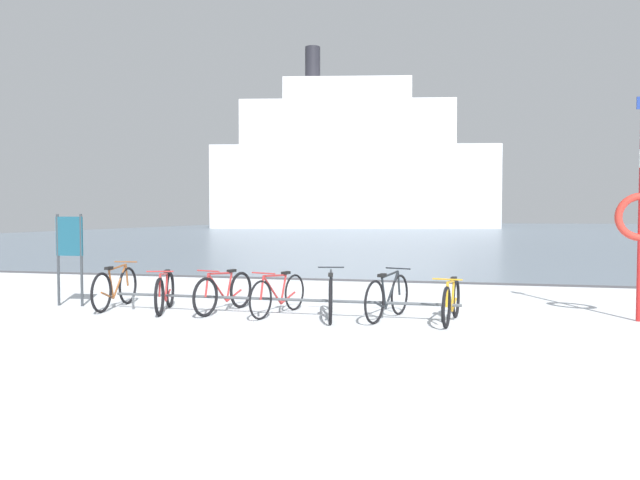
{
  "coord_description": "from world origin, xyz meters",
  "views": [
    {
      "loc": [
        1.96,
        -5.21,
        1.75
      ],
      "look_at": [
        -1.04,
        8.16,
        1.15
      ],
      "focal_mm": 32.55,
      "sensor_mm": 36.0,
      "label": 1
    }
  ],
  "objects_px": {
    "bicycle_4": "(331,296)",
    "bicycle_6": "(451,302)",
    "bicycle_0": "(115,288)",
    "bicycle_2": "(224,292)",
    "bicycle_5": "(388,297)",
    "info_sign": "(69,245)",
    "bicycle_1": "(165,292)",
    "ferry_ship": "(351,167)",
    "bicycle_3": "(278,294)"
  },
  "relations": [
    {
      "from": "bicycle_2",
      "to": "bicycle_5",
      "type": "bearing_deg",
      "value": -0.95
    },
    {
      "from": "bicycle_2",
      "to": "ferry_ship",
      "type": "xyz_separation_m",
      "value": [
        -9.26,
        68.62,
        7.86
      ]
    },
    {
      "from": "bicycle_3",
      "to": "info_sign",
      "type": "xyz_separation_m",
      "value": [
        -4.19,
        0.08,
        0.82
      ]
    },
    {
      "from": "bicycle_1",
      "to": "info_sign",
      "type": "bearing_deg",
      "value": 174.34
    },
    {
      "from": "bicycle_2",
      "to": "bicycle_4",
      "type": "bearing_deg",
      "value": -4.93
    },
    {
      "from": "bicycle_5",
      "to": "bicycle_6",
      "type": "distance_m",
      "value": 1.05
    },
    {
      "from": "bicycle_0",
      "to": "bicycle_4",
      "type": "bearing_deg",
      "value": -2.1
    },
    {
      "from": "bicycle_3",
      "to": "bicycle_2",
      "type": "bearing_deg",
      "value": 177.89
    },
    {
      "from": "ferry_ship",
      "to": "bicycle_3",
      "type": "bearing_deg",
      "value": -81.48
    },
    {
      "from": "bicycle_0",
      "to": "bicycle_2",
      "type": "relative_size",
      "value": 1.03
    },
    {
      "from": "bicycle_0",
      "to": "bicycle_3",
      "type": "distance_m",
      "value": 3.18
    },
    {
      "from": "bicycle_1",
      "to": "bicycle_5",
      "type": "relative_size",
      "value": 0.96
    },
    {
      "from": "bicycle_2",
      "to": "bicycle_3",
      "type": "distance_m",
      "value": 1.03
    },
    {
      "from": "bicycle_6",
      "to": "bicycle_3",
      "type": "bearing_deg",
      "value": 177.95
    },
    {
      "from": "bicycle_6",
      "to": "ferry_ship",
      "type": "relative_size",
      "value": 0.04
    },
    {
      "from": "bicycle_3",
      "to": "ferry_ship",
      "type": "relative_size",
      "value": 0.04
    },
    {
      "from": "bicycle_5",
      "to": "ferry_ship",
      "type": "relative_size",
      "value": 0.04
    },
    {
      "from": "bicycle_3",
      "to": "bicycle_4",
      "type": "bearing_deg",
      "value": -7.91
    },
    {
      "from": "bicycle_3",
      "to": "info_sign",
      "type": "bearing_deg",
      "value": 178.91
    },
    {
      "from": "bicycle_4",
      "to": "bicycle_6",
      "type": "height_order",
      "value": "bicycle_4"
    },
    {
      "from": "bicycle_1",
      "to": "bicycle_6",
      "type": "distance_m",
      "value": 5.05
    },
    {
      "from": "bicycle_0",
      "to": "bicycle_1",
      "type": "xyz_separation_m",
      "value": [
        1.09,
        -0.15,
        -0.03
      ]
    },
    {
      "from": "bicycle_4",
      "to": "info_sign",
      "type": "xyz_separation_m",
      "value": [
        -5.15,
        0.21,
        0.8
      ]
    },
    {
      "from": "bicycle_4",
      "to": "bicycle_1",
      "type": "bearing_deg",
      "value": 179.88
    },
    {
      "from": "bicycle_2",
      "to": "bicycle_0",
      "type": "bearing_deg",
      "value": -179.47
    },
    {
      "from": "bicycle_4",
      "to": "info_sign",
      "type": "bearing_deg",
      "value": 177.62
    },
    {
      "from": "bicycle_5",
      "to": "info_sign",
      "type": "relative_size",
      "value": 0.93
    },
    {
      "from": "bicycle_2",
      "to": "bicycle_4",
      "type": "height_order",
      "value": "bicycle_4"
    },
    {
      "from": "bicycle_4",
      "to": "bicycle_5",
      "type": "relative_size",
      "value": 1.07
    },
    {
      "from": "bicycle_0",
      "to": "bicycle_4",
      "type": "height_order",
      "value": "bicycle_0"
    },
    {
      "from": "bicycle_6",
      "to": "bicycle_0",
      "type": "bearing_deg",
      "value": 178.84
    },
    {
      "from": "bicycle_2",
      "to": "info_sign",
      "type": "height_order",
      "value": "info_sign"
    },
    {
      "from": "ferry_ship",
      "to": "bicycle_4",
      "type": "bearing_deg",
      "value": -80.71
    },
    {
      "from": "bicycle_4",
      "to": "bicycle_5",
      "type": "height_order",
      "value": "bicycle_4"
    },
    {
      "from": "bicycle_5",
      "to": "bicycle_4",
      "type": "bearing_deg",
      "value": -172.59
    },
    {
      "from": "bicycle_2",
      "to": "bicycle_6",
      "type": "height_order",
      "value": "bicycle_2"
    },
    {
      "from": "bicycle_2",
      "to": "bicycle_5",
      "type": "xyz_separation_m",
      "value": [
        2.94,
        -0.05,
        0.02
      ]
    },
    {
      "from": "bicycle_0",
      "to": "bicycle_6",
      "type": "height_order",
      "value": "bicycle_0"
    },
    {
      "from": "bicycle_6",
      "to": "bicycle_4",
      "type": "bearing_deg",
      "value": -179.19
    },
    {
      "from": "bicycle_1",
      "to": "bicycle_4",
      "type": "relative_size",
      "value": 0.9
    },
    {
      "from": "bicycle_4",
      "to": "bicycle_6",
      "type": "bearing_deg",
      "value": 0.81
    },
    {
      "from": "bicycle_1",
      "to": "bicycle_3",
      "type": "bearing_deg",
      "value": 3.47
    },
    {
      "from": "bicycle_2",
      "to": "info_sign",
      "type": "xyz_separation_m",
      "value": [
        -3.16,
        0.04,
        0.82
      ]
    },
    {
      "from": "bicycle_3",
      "to": "bicycle_6",
      "type": "height_order",
      "value": "bicycle_3"
    },
    {
      "from": "bicycle_0",
      "to": "bicycle_2",
      "type": "height_order",
      "value": "bicycle_0"
    },
    {
      "from": "bicycle_0",
      "to": "ferry_ship",
      "type": "bearing_deg",
      "value": 95.91
    },
    {
      "from": "bicycle_4",
      "to": "bicycle_6",
      "type": "xyz_separation_m",
      "value": [
        1.99,
        0.03,
        -0.03
      ]
    },
    {
      "from": "bicycle_0",
      "to": "bicycle_1",
      "type": "relative_size",
      "value": 1.12
    },
    {
      "from": "info_sign",
      "to": "ferry_ship",
      "type": "distance_m",
      "value": 69.21
    },
    {
      "from": "bicycle_4",
      "to": "ferry_ship",
      "type": "relative_size",
      "value": 0.05
    }
  ]
}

